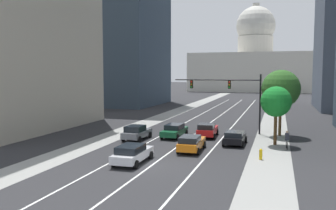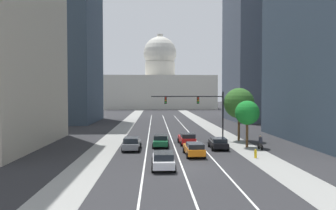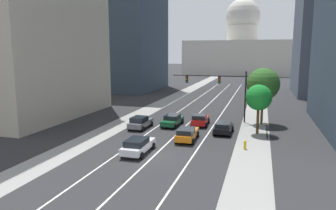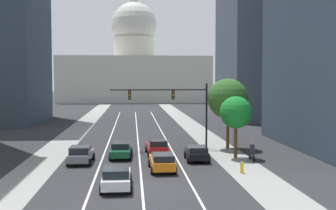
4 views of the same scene
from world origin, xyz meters
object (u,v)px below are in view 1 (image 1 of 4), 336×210
(car_black, at_px, (235,137))
(street_tree_far_right, at_px, (276,102))
(car_red, at_px, (207,130))
(car_gray, at_px, (136,132))
(street_tree_mid_right, at_px, (281,89))
(car_white, at_px, (132,153))
(capitol_building, at_px, (255,65))
(car_green, at_px, (174,130))
(traffic_signal_mast, at_px, (231,91))
(fire_hydrant, at_px, (261,154))
(cyclist, at_px, (287,140))
(car_orange, at_px, (191,143))

(car_black, xyz_separation_m, street_tree_far_right, (3.79, 1.15, 3.50))
(car_red, xyz_separation_m, street_tree_far_right, (7.19, -2.28, 3.44))
(car_gray, xyz_separation_m, street_tree_mid_right, (14.47, 7.07, 4.47))
(car_red, relative_size, street_tree_far_right, 0.78)
(street_tree_far_right, bearing_deg, car_white, -134.48)
(capitol_building, height_order, car_green, capitol_building)
(capitol_building, relative_size, traffic_signal_mast, 4.68)
(car_white, xyz_separation_m, fire_hydrant, (9.57, 4.13, -0.31))
(car_white, xyz_separation_m, cyclist, (11.68, 8.96, 0.07))
(car_orange, bearing_deg, street_tree_far_right, -55.37)
(car_orange, xyz_separation_m, fire_hydrant, (6.15, -1.40, -0.31))
(car_black, height_order, cyclist, cyclist)
(car_green, distance_m, car_white, 11.91)
(car_black, xyz_separation_m, cyclist, (4.85, -0.70, 0.12))
(car_black, relative_size, car_gray, 0.94)
(car_green, distance_m, car_orange, 7.23)
(street_tree_mid_right, bearing_deg, car_white, -124.08)
(traffic_signal_mast, relative_size, cyclist, 5.91)
(street_tree_mid_right, bearing_deg, car_black, -122.30)
(cyclist, bearing_deg, capitol_building, 2.63)
(car_orange, height_order, traffic_signal_mast, traffic_signal_mast)
(traffic_signal_mast, distance_m, street_tree_mid_right, 5.50)
(capitol_building, bearing_deg, street_tree_far_right, -85.28)
(fire_hydrant, bearing_deg, car_gray, 158.40)
(car_red, height_order, street_tree_mid_right, street_tree_mid_right)
(capitol_building, bearing_deg, car_red, -89.07)
(car_red, xyz_separation_m, fire_hydrant, (6.14, -8.95, -0.33))
(car_red, xyz_separation_m, car_gray, (-6.84, -3.81, -0.00))
(car_black, relative_size, street_tree_far_right, 0.71)
(car_gray, xyz_separation_m, traffic_signal_mast, (8.99, 7.29, 4.15))
(fire_hydrant, xyz_separation_m, cyclist, (2.11, 4.82, 0.39))
(capitol_building, bearing_deg, car_white, -90.82)
(capitol_building, distance_m, street_tree_far_right, 108.36)
(car_orange, relative_size, street_tree_mid_right, 0.63)
(car_black, xyz_separation_m, street_tree_mid_right, (4.23, 6.69, 4.53))
(capitol_building, bearing_deg, car_gray, -92.68)
(car_red, distance_m, street_tree_far_right, 8.29)
(car_green, height_order, car_white, car_white)
(car_orange, bearing_deg, street_tree_mid_right, -36.84)
(car_red, xyz_separation_m, cyclist, (8.25, -4.13, 0.05))
(car_green, bearing_deg, car_gray, 129.70)
(car_red, relative_size, street_tree_mid_right, 0.61)
(fire_hydrant, distance_m, street_tree_far_right, 7.73)
(car_black, height_order, fire_hydrant, car_black)
(car_green, relative_size, street_tree_mid_right, 0.65)
(car_green, relative_size, street_tree_far_right, 0.84)
(street_tree_far_right, bearing_deg, car_black, -163.08)
(car_white, bearing_deg, capitol_building, -1.04)
(traffic_signal_mast, bearing_deg, capitol_building, 92.17)
(car_black, bearing_deg, car_gray, 93.28)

